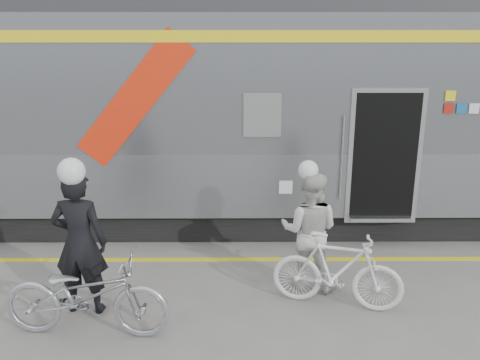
{
  "coord_description": "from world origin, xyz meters",
  "views": [
    {
      "loc": [
        -0.39,
        -5.3,
        3.56
      ],
      "look_at": [
        -0.35,
        1.6,
        1.5
      ],
      "focal_mm": 38.0,
      "sensor_mm": 36.0,
      "label": 1
    }
  ],
  "objects_px": {
    "woman": "(309,231)",
    "bicycle_right": "(337,270)",
    "bicycle_left": "(86,295)",
    "man": "(80,243)"
  },
  "relations": [
    {
      "from": "woman",
      "to": "bicycle_right",
      "type": "relative_size",
      "value": 0.99
    },
    {
      "from": "bicycle_left",
      "to": "woman",
      "type": "height_order",
      "value": "woman"
    },
    {
      "from": "bicycle_left",
      "to": "bicycle_right",
      "type": "bearing_deg",
      "value": -74.32
    },
    {
      "from": "woman",
      "to": "bicycle_right",
      "type": "distance_m",
      "value": 0.71
    },
    {
      "from": "man",
      "to": "bicycle_left",
      "type": "bearing_deg",
      "value": 114.19
    },
    {
      "from": "bicycle_left",
      "to": "man",
      "type": "bearing_deg",
      "value": 24.19
    },
    {
      "from": "bicycle_left",
      "to": "bicycle_right",
      "type": "height_order",
      "value": "bicycle_left"
    },
    {
      "from": "bicycle_left",
      "to": "bicycle_right",
      "type": "xyz_separation_m",
      "value": [
        3.11,
        0.63,
        -0.01
      ]
    },
    {
      "from": "man",
      "to": "bicycle_left",
      "type": "xyz_separation_m",
      "value": [
        0.2,
        -0.55,
        -0.43
      ]
    },
    {
      "from": "woman",
      "to": "bicycle_left",
      "type": "bearing_deg",
      "value": 38.97
    }
  ]
}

